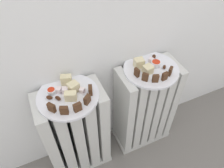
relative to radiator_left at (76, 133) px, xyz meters
The scene contains 31 objects.
radiator_left is the anchor object (origin of this frame).
radiator_right 0.40m from the radiator_left, ahead, with size 0.32×0.18×0.56m.
plate_left 0.29m from the radiator_left, ahead, with size 0.26×0.26×0.01m, color white.
plate_right 0.50m from the radiator_left, ahead, with size 0.26×0.26×0.01m, color white.
dark_cake_slice_left_0 0.33m from the radiator_left, 144.48° to the right, with size 0.03×0.02×0.04m, color #472B19.
dark_cake_slice_left_1 0.33m from the radiator_left, 113.01° to the right, with size 0.03×0.02×0.04m, color #472B19.
dark_cake_slice_left_2 0.33m from the radiator_left, 81.53° to the right, with size 0.03×0.02×0.04m, color #472B19.
dark_cake_slice_left_3 0.33m from the radiator_left, 50.06° to the right, with size 0.03×0.02×0.04m, color #472B19.
dark_cake_slice_left_4 0.33m from the radiator_left, 18.58° to the right, with size 0.03×0.02×0.04m, color #472B19.
marble_cake_slice_left_0 0.33m from the radiator_left, 76.44° to the left, with size 0.05×0.03×0.05m, color beige.
marble_cake_slice_left_1 0.32m from the radiator_left, 21.99° to the left, with size 0.04×0.04×0.04m, color beige.
marble_cake_slice_left_2 0.32m from the radiator_left, 77.25° to the right, with size 0.05×0.03×0.04m, color beige.
turkish_delight_left_0 0.31m from the radiator_left, 133.15° to the left, with size 0.02×0.02×0.02m, color white.
turkish_delight_left_1 0.31m from the radiator_left, 104.19° to the left, with size 0.03×0.03×0.03m, color white.
turkish_delight_left_2 0.31m from the radiator_left, ahead, with size 0.02×0.02×0.02m, color white.
medjool_date_left_0 0.31m from the radiator_left, behind, with size 0.03×0.02×0.01m, color #3D1E0F.
medjool_date_left_1 0.31m from the radiator_left, 169.16° to the right, with size 0.03×0.02×0.02m, color #3D1E0F.
jam_bowl_left 0.32m from the radiator_left, 147.44° to the left, with size 0.04×0.04×0.02m.
dark_cake_slice_right_0 0.45m from the radiator_left, ahead, with size 0.03×0.01×0.04m, color #472B19.
dark_cake_slice_right_1 0.47m from the radiator_left, ahead, with size 0.03×0.01×0.04m, color #472B19.
dark_cake_slice_right_2 0.50m from the radiator_left, 12.53° to the right, with size 0.03×0.01×0.04m, color #472B19.
dark_cake_slice_right_3 0.53m from the radiator_left, 11.86° to the right, with size 0.03×0.01×0.04m, color #472B19.
dark_cake_slice_right_4 0.56m from the radiator_left, ahead, with size 0.03×0.01×0.04m, color #472B19.
marble_cake_slice_right_0 0.48m from the radiator_left, ahead, with size 0.04×0.04×0.04m, color beige.
marble_cake_slice_right_1 0.49m from the radiator_left, ahead, with size 0.04×0.04×0.04m, color beige.
turkish_delight_right_0 0.51m from the radiator_left, ahead, with size 0.02×0.02×0.02m, color white.
turkish_delight_right_1 0.53m from the radiator_left, ahead, with size 0.02×0.02×0.02m, color white.
medjool_date_right_0 0.55m from the radiator_left, ahead, with size 0.03×0.01×0.01m, color #3D1E0F.
medjool_date_right_1 0.56m from the radiator_left, ahead, with size 0.02×0.02×0.02m, color #3D1E0F.
jam_bowl_right 0.53m from the radiator_left, ahead, with size 0.05×0.05×0.03m.
fork 0.31m from the radiator_left, 25.57° to the left, with size 0.03×0.09×0.00m.
Camera 1 is at (-0.28, -0.35, 1.26)m, focal length 35.13 mm.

